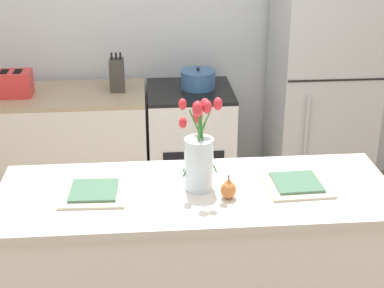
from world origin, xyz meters
The scene contains 12 objects.
back_wall centered at (0.00, 2.00, 1.35)m, with size 5.20×0.08×2.70m.
kitchen_island centered at (0.00, 0.00, 0.47)m, with size 1.80×0.66×0.94m.
back_counter centered at (-1.06, 1.60, 0.44)m, with size 1.68×0.60×0.88m.
stove_range centered at (0.10, 1.60, 0.44)m, with size 0.60×0.61×0.88m.
refrigerator centered at (1.05, 1.60, 0.83)m, with size 0.68×0.67×1.66m.
flower_vase centered at (0.01, 0.02, 1.10)m, with size 0.19×0.17×0.44m.
pear_figurine centered at (0.13, -0.08, 0.98)m, with size 0.07×0.07×0.11m.
plate_setting_left centered at (-0.46, 0.01, 0.95)m, with size 0.30×0.30×0.02m.
plate_setting_right centered at (0.46, 0.01, 0.95)m, with size 0.30×0.30×0.02m.
toaster centered at (-1.12, 1.57, 0.97)m, with size 0.28×0.18×0.17m.
cooking_pot centered at (0.16, 1.63, 0.95)m, with size 0.25×0.25×0.15m.
knife_block centered at (-0.41, 1.63, 0.99)m, with size 0.10×0.14×0.27m.
Camera 1 is at (-0.22, -2.34, 2.19)m, focal length 55.00 mm.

